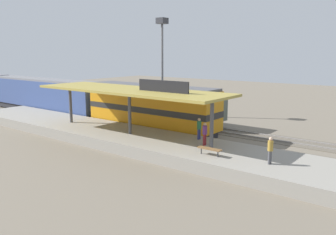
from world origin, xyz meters
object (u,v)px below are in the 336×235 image
(locomotive, at_px, (151,108))
(person_walking, at_px, (270,149))
(platform_bench, at_px, (210,149))
(light_mast, at_px, (162,46))
(person_waiting, at_px, (199,128))
(passenger_carriage_front, at_px, (44,95))
(freight_car, at_px, (172,106))
(person_boarding, at_px, (205,133))

(locomotive, xyz_separation_m, person_walking, (-5.29, -14.23, -0.56))
(platform_bench, bearing_deg, light_mast, 47.65)
(platform_bench, bearing_deg, person_waiting, 42.05)
(locomotive, xyz_separation_m, passenger_carriage_front, (0.00, 18.00, -0.10))
(light_mast, height_order, person_waiting, light_mast)
(light_mast, bearing_deg, person_waiting, -130.80)
(light_mast, bearing_deg, person_walking, -124.50)
(person_waiting, bearing_deg, locomotive, 69.83)
(locomotive, bearing_deg, light_mast, 31.72)
(platform_bench, xyz_separation_m, person_waiting, (3.30, 2.98, 0.51))
(person_walking, bearing_deg, light_mast, 55.50)
(person_walking, bearing_deg, platform_bench, 100.26)
(passenger_carriage_front, xyz_separation_m, person_walking, (-5.29, -32.23, -0.46))
(freight_car, bearing_deg, passenger_carriage_front, 105.00)
(light_mast, height_order, person_walking, light_mast)
(locomotive, bearing_deg, passenger_carriage_front, 90.00)
(platform_bench, relative_size, person_boarding, 0.99)
(locomotive, height_order, person_waiting, locomotive)
(platform_bench, xyz_separation_m, person_boarding, (2.06, 1.67, 0.51))
(locomotive, bearing_deg, freight_car, 10.24)
(platform_bench, relative_size, person_waiting, 0.99)
(passenger_carriage_front, relative_size, freight_car, 1.67)
(passenger_carriage_front, distance_m, person_walking, 32.66)
(person_waiting, bearing_deg, passenger_carriage_front, 83.93)
(light_mast, bearing_deg, person_boarding, -131.09)
(freight_car, xyz_separation_m, light_mast, (3.20, 3.99, 6.43))
(light_mast, distance_m, person_boarding, 19.03)
(locomotive, xyz_separation_m, person_waiting, (-2.70, -7.34, -0.56))
(freight_car, height_order, person_boarding, freight_car)
(person_boarding, bearing_deg, locomotive, 65.49)
(person_waiting, xyz_separation_m, person_boarding, (-1.25, -1.31, 0.00))
(platform_bench, relative_size, freight_car, 0.14)
(freight_car, relative_size, person_boarding, 7.02)
(freight_car, xyz_separation_m, person_walking, (-9.89, -15.06, -0.12))
(platform_bench, distance_m, freight_car, 15.40)
(platform_bench, bearing_deg, freight_car, 46.45)
(passenger_carriage_front, relative_size, person_walking, 11.70)
(freight_car, distance_m, person_walking, 18.02)
(platform_bench, xyz_separation_m, locomotive, (6.00, 10.32, 1.07))
(platform_bench, bearing_deg, person_boarding, 39.12)
(platform_bench, xyz_separation_m, freight_car, (10.60, 11.15, 0.63))
(person_waiting, height_order, person_boarding, same)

